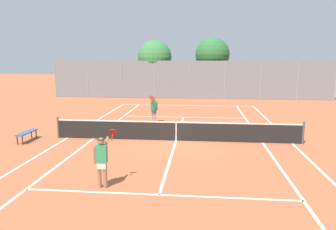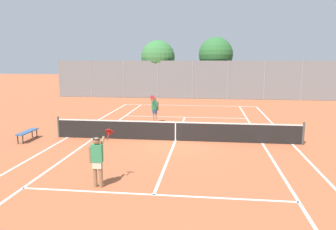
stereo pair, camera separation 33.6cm
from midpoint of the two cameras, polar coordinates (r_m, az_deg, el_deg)
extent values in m
plane|color=#B25B38|center=(15.99, 1.90, -4.51)|extent=(120.00, 120.00, 0.00)
cube|color=silver|center=(27.64, 4.11, 1.67)|extent=(11.00, 0.10, 0.01)
cube|color=silver|center=(17.34, -16.55, -3.76)|extent=(0.10, 23.80, 0.01)
cube|color=silver|center=(16.46, 21.42, -4.77)|extent=(0.10, 23.80, 0.01)
cube|color=silver|center=(16.85, -12.26, -3.97)|extent=(0.10, 23.80, 0.01)
cube|color=silver|center=(16.17, 16.70, -4.76)|extent=(0.10, 23.80, 0.01)
cube|color=silver|center=(9.96, -1.49, -13.70)|extent=(8.26, 0.10, 0.01)
cube|color=silver|center=(22.22, 3.38, -0.38)|extent=(8.26, 0.10, 0.01)
cube|color=silver|center=(15.99, 1.90, -4.50)|extent=(0.10, 12.80, 0.01)
cylinder|color=#474C47|center=(17.41, -18.00, -1.98)|extent=(0.10, 0.10, 1.07)
cylinder|color=#474C47|center=(16.45, 23.05, -2.98)|extent=(0.10, 0.10, 1.07)
cube|color=black|center=(15.88, 1.91, -2.88)|extent=(11.90, 0.02, 0.89)
cube|color=white|center=(15.78, 1.92, -1.27)|extent=(11.90, 0.03, 0.06)
cube|color=white|center=(15.88, 1.91, -2.95)|extent=(0.05, 0.03, 0.89)
cylinder|color=#936B4C|center=(10.57, -11.69, -10.10)|extent=(0.13, 0.13, 0.82)
cylinder|color=#936B4C|center=(10.52, -10.74, -10.16)|extent=(0.13, 0.13, 0.82)
cube|color=beige|center=(10.44, -11.28, -8.43)|extent=(0.29, 0.19, 0.24)
cube|color=#338C59|center=(10.33, -11.35, -6.53)|extent=(0.35, 0.22, 0.56)
sphere|color=#936B4C|center=(10.23, -11.42, -4.44)|extent=(0.22, 0.22, 0.22)
cylinder|color=black|center=(10.21, -11.44, -4.08)|extent=(0.23, 0.23, 0.02)
cylinder|color=#936B4C|center=(10.41, -12.51, -6.79)|extent=(0.08, 0.08, 0.52)
cylinder|color=#936B4C|center=(10.35, -10.50, -4.81)|extent=(0.10, 0.46, 0.35)
cylinder|color=maroon|center=(10.52, -9.48, -3.63)|extent=(0.04, 0.25, 0.22)
cylinder|color=maroon|center=(10.61, -9.34, -2.90)|extent=(0.29, 0.21, 0.23)
cylinder|color=tan|center=(20.22, -1.62, -0.23)|extent=(0.13, 0.13, 0.82)
cylinder|color=tan|center=(20.18, -2.12, -0.26)|extent=(0.13, 0.13, 0.82)
cube|color=#334C8C|center=(20.14, -1.88, 0.68)|extent=(0.33, 0.28, 0.24)
cube|color=#338C59|center=(20.09, -1.88, 1.69)|extent=(0.39, 0.32, 0.56)
sphere|color=tan|center=(20.03, -1.89, 2.80)|extent=(0.22, 0.22, 0.22)
cylinder|color=black|center=(20.03, -1.89, 2.98)|extent=(0.23, 0.23, 0.02)
cylinder|color=tan|center=(20.15, -1.28, 1.55)|extent=(0.08, 0.08, 0.52)
cylinder|color=tan|center=(19.88, -2.15, 2.45)|extent=(0.26, 0.45, 0.35)
cylinder|color=maroon|center=(19.58, -2.32, 2.80)|extent=(0.13, 0.24, 0.22)
cylinder|color=maroon|center=(19.45, -2.24, 3.08)|extent=(0.34, 0.29, 0.23)
sphere|color=#D1DB33|center=(22.63, 2.58, -0.10)|extent=(0.07, 0.07, 0.07)
sphere|color=#D1DB33|center=(20.82, -9.70, -1.13)|extent=(0.07, 0.07, 0.07)
cube|color=#33598C|center=(17.26, -22.79, -2.70)|extent=(0.36, 1.50, 0.05)
cylinder|color=#262626|center=(17.79, -21.38, -3.01)|extent=(0.05, 0.05, 0.41)
cylinder|color=#262626|center=(16.72, -23.44, -3.96)|extent=(0.05, 0.05, 0.41)
cylinder|color=#262626|center=(17.91, -22.09, -2.98)|extent=(0.05, 0.05, 0.41)
cylinder|color=#262626|center=(16.85, -24.18, -3.92)|extent=(0.05, 0.05, 0.41)
cylinder|color=gray|center=(35.40, -18.16, 6.04)|extent=(0.08, 0.08, 3.71)
cylinder|color=gray|center=(34.10, -12.94, 6.15)|extent=(0.08, 0.08, 3.71)
cylinder|color=gray|center=(33.10, -7.35, 6.21)|extent=(0.08, 0.08, 3.71)
cylinder|color=gray|center=(32.42, -1.47, 6.21)|extent=(0.08, 0.08, 3.71)
cylinder|color=gray|center=(32.10, 4.59, 6.15)|extent=(0.08, 0.08, 3.71)
cylinder|color=gray|center=(32.14, 10.70, 6.01)|extent=(0.08, 0.08, 3.71)
cylinder|color=gray|center=(32.53, 16.73, 5.81)|extent=(0.08, 0.08, 3.71)
cylinder|color=gray|center=(33.27, 22.55, 5.55)|extent=(0.08, 0.08, 3.71)
cube|color=slate|center=(32.10, 4.59, 6.15)|extent=(27.26, 0.02, 3.67)
cylinder|color=brown|center=(34.06, -1.44, 5.63)|extent=(0.27, 0.27, 2.80)
sphere|color=#387A3D|center=(33.95, -1.46, 10.01)|extent=(3.45, 3.45, 3.45)
sphere|color=#387A3D|center=(33.65, -1.09, 9.28)|extent=(2.28, 2.28, 2.28)
cylinder|color=brown|center=(34.30, 8.49, 5.78)|extent=(0.30, 0.30, 3.07)
sphere|color=#2D6B33|center=(34.21, 8.61, 10.38)|extent=(3.47, 3.47, 3.47)
sphere|color=#2D6B33|center=(33.85, 9.11, 9.64)|extent=(1.95, 1.95, 1.95)
camera|label=1|loc=(0.17, -89.44, 0.10)|focal=35.00mm
camera|label=2|loc=(0.17, 90.56, -0.10)|focal=35.00mm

